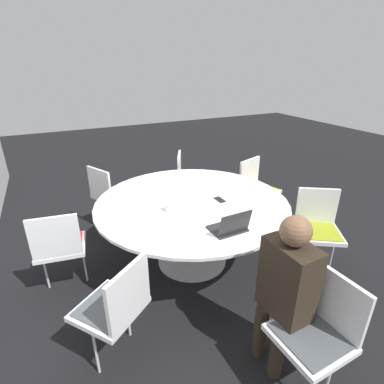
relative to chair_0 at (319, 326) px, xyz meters
The scene contains 13 objects.
ground_plane 1.70m from the chair_0, ahead, with size 16.00×16.00×0.00m, color black.
conference_table 1.62m from the chair_0, ahead, with size 1.99×1.99×0.75m.
chair_0 is the anchor object (origin of this frame).
chair_1 1.41m from the chair_0, 46.50° to the right, with size 0.59×0.60×0.87m.
chair_2 2.37m from the chair_0, 27.31° to the right, with size 0.54×0.55×0.87m.
chair_3 2.84m from the chair_0, ahead, with size 0.58×0.57×0.87m.
chair_4 2.86m from the chair_0, 15.63° to the left, with size 0.58×0.57×0.87m.
chair_5 2.25m from the chair_0, 39.64° to the left, with size 0.48×0.50×0.87m.
chair_6 1.36m from the chair_0, 56.12° to the left, with size 0.60×0.60×0.87m.
person_0 0.32m from the chair_0, 21.15° to the left, with size 0.37×0.27×1.22m.
laptop 0.96m from the chair_0, ahead, with size 0.26×0.31×0.21m.
coffee_cup 1.58m from the chair_0, 15.66° to the left, with size 0.09×0.09×0.09m.
cell_phone 1.53m from the chair_0, ahead, with size 0.14×0.07×0.01m.
Camera 1 is at (-2.53, 1.21, 2.08)m, focal length 28.00 mm.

